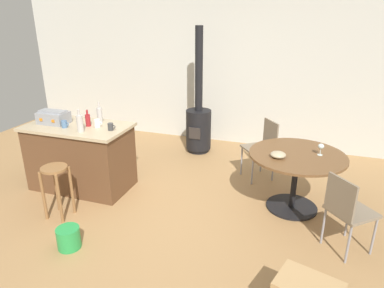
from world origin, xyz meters
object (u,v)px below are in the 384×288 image
at_px(cup_2, 97,123).
at_px(toolbox, 54,117).
at_px(bottle_0, 88,120).
at_px(folding_chair_near, 263,145).
at_px(wine_glass, 321,147).
at_px(cup_1, 111,127).
at_px(dining_table, 296,167).
at_px(plastic_bucket, 69,238).
at_px(wood_stove, 199,122).
at_px(serving_bowl, 278,155).
at_px(wooden_stool, 56,182).
at_px(cup_0, 64,124).
at_px(folding_chair_far, 347,209).
at_px(bottle_1, 100,115).
at_px(kitchen_island, 81,156).
at_px(bottle_2, 80,123).

bearing_deg(cup_2, toolbox, -176.56).
bearing_deg(bottle_0, folding_chair_near, 26.34).
relative_size(cup_2, wine_glass, 0.80).
distance_m(toolbox, cup_1, 0.90).
distance_m(dining_table, cup_2, 2.60).
bearing_deg(plastic_bucket, cup_2, 106.52).
xyz_separation_m(cup_1, cup_2, (-0.23, 0.05, 0.01)).
xyz_separation_m(folding_chair_near, toolbox, (-2.71, -1.13, 0.48)).
height_order(cup_2, plastic_bucket, cup_2).
bearing_deg(wood_stove, serving_bowl, -47.50).
distance_m(folding_chair_near, plastic_bucket, 2.91).
xyz_separation_m(wooden_stool, wine_glass, (2.92, 1.16, 0.38)).
distance_m(cup_0, cup_1, 0.64).
xyz_separation_m(folding_chair_far, cup_2, (-3.09, 0.39, 0.47)).
height_order(folding_chair_near, wood_stove, wood_stove).
bearing_deg(dining_table, bottle_0, -173.19).
height_order(toolbox, bottle_1, bottle_1).
xyz_separation_m(wine_glass, plastic_bucket, (-2.43, -1.64, -0.73)).
distance_m(kitchen_island, cup_1, 0.74).
bearing_deg(bottle_2, cup_0, 166.30).
relative_size(kitchen_island, dining_table, 1.21).
xyz_separation_m(wooden_stool, cup_2, (0.12, 0.78, 0.50)).
relative_size(toolbox, plastic_bucket, 1.61).
distance_m(bottle_0, bottle_1, 0.19).
relative_size(toolbox, bottle_0, 1.76).
height_order(bottle_2, cup_2, bottle_2).
xyz_separation_m(folding_chair_near, cup_1, (-1.81, -1.14, 0.44)).
bearing_deg(cup_2, bottle_1, 111.95).
bearing_deg(bottle_2, cup_1, 27.42).
bearing_deg(dining_table, folding_chair_far, -52.98).
height_order(dining_table, bottle_2, bottle_2).
xyz_separation_m(wood_stove, wine_glass, (1.97, -1.40, 0.31)).
bearing_deg(serving_bowl, cup_0, -173.81).
height_order(folding_chair_far, cup_0, cup_0).
relative_size(dining_table, bottle_1, 3.93).
relative_size(dining_table, folding_chair_near, 1.32).
height_order(bottle_2, plastic_bucket, bottle_2).
height_order(dining_table, bottle_0, bottle_0).
bearing_deg(cup_0, wine_glass, 9.45).
xyz_separation_m(wooden_stool, bottle_0, (-0.03, 0.78, 0.54)).
xyz_separation_m(folding_chair_near, wood_stove, (-1.21, 0.70, 0.01)).
distance_m(bottle_2, serving_bowl, 2.48).
xyz_separation_m(cup_0, cup_2, (0.40, 0.15, 0.01)).
xyz_separation_m(folding_chair_near, bottle_1, (-2.11, -0.91, 0.51)).
xyz_separation_m(wooden_stool, folding_chair_near, (2.16, 1.86, 0.06)).
distance_m(toolbox, bottle_2, 0.59).
bearing_deg(serving_bowl, bottle_2, -171.35).
distance_m(dining_table, plastic_bucket, 2.73).
distance_m(bottle_2, cup_1, 0.38).
distance_m(kitchen_island, bottle_2, 0.64).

